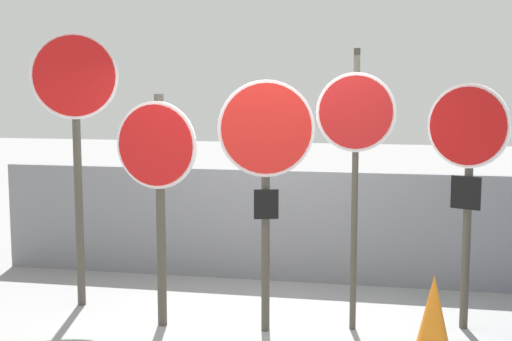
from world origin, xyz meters
The scene contains 8 objects.
ground_plane centered at (0.00, 0.00, 0.00)m, with size 40.00×40.00×0.00m, color gray.
fence_back centered at (0.00, 1.58, 0.64)m, with size 6.83×0.12×1.27m.
stop_sign_0 centered at (-1.89, 0.23, 1.97)m, with size 0.79×0.35×2.75m.
stop_sign_1 centered at (-0.91, -0.20, 1.48)m, with size 0.79×0.19×2.16m.
stop_sign_2 centered at (0.08, -0.16, 1.64)m, with size 0.83×0.26×2.29m.
stop_sign_3 centered at (0.85, 0.04, 1.80)m, with size 0.71×0.11×2.56m.
stop_sign_4 centered at (1.84, 0.27, 1.60)m, with size 0.70×0.34×2.26m.
traffic_cone_0 centered at (1.53, -0.63, 0.37)m, with size 0.40×0.40×0.74m.
Camera 1 is at (1.21, -6.31, 2.27)m, focal length 50.00 mm.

